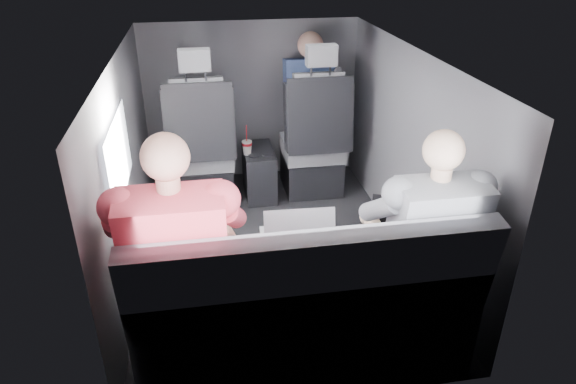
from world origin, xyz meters
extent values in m
plane|color=black|center=(0.00, 0.00, 0.00)|extent=(2.60, 2.60, 0.00)
plane|color=#B2B2AD|center=(0.00, 0.00, 1.35)|extent=(2.60, 2.60, 0.00)
cube|color=#56565B|center=(-0.90, 0.00, 0.68)|extent=(0.02, 2.60, 1.35)
cube|color=#56565B|center=(0.90, 0.00, 0.68)|extent=(0.02, 2.60, 1.35)
cube|color=#56565B|center=(0.00, 1.30, 0.68)|extent=(1.80, 0.02, 1.35)
cube|color=#56565B|center=(0.00, -1.30, 0.68)|extent=(1.80, 0.02, 1.35)
cube|color=white|center=(-0.88, -0.30, 0.90)|extent=(0.02, 0.75, 0.42)
cube|color=black|center=(0.45, 0.67, 0.80)|extent=(0.35, 0.11, 0.59)
cube|color=black|center=(-0.45, 0.92, 0.15)|extent=(0.46, 0.48, 0.30)
cube|color=#5C5C60|center=(-0.45, 0.90, 0.38)|extent=(0.48, 0.46, 0.14)
cube|color=#5C5C60|center=(-0.45, 0.70, 0.75)|extent=(0.38, 0.18, 0.61)
cube|color=black|center=(-0.67, 0.70, 0.72)|extent=(0.08, 0.21, 0.53)
cube|color=black|center=(-0.23, 0.70, 0.72)|extent=(0.08, 0.21, 0.53)
cube|color=black|center=(-0.45, 0.64, 0.74)|extent=(0.50, 0.11, 0.58)
cube|color=#5C5C60|center=(-0.45, 0.66, 1.19)|extent=(0.22, 0.10, 0.15)
cube|color=black|center=(0.45, 0.92, 0.15)|extent=(0.46, 0.48, 0.30)
cube|color=#5C5C60|center=(0.45, 0.90, 0.38)|extent=(0.48, 0.46, 0.14)
cube|color=#5C5C60|center=(0.45, 0.70, 0.75)|extent=(0.38, 0.18, 0.61)
cube|color=black|center=(0.23, 0.70, 0.72)|extent=(0.08, 0.21, 0.53)
cube|color=black|center=(0.67, 0.70, 0.72)|extent=(0.08, 0.21, 0.53)
cube|color=black|center=(0.45, 0.64, 0.74)|extent=(0.50, 0.11, 0.58)
cube|color=#5C5C60|center=(0.45, 0.66, 1.19)|extent=(0.22, 0.10, 0.15)
cube|color=black|center=(0.00, 0.88, 0.20)|extent=(0.24, 0.48, 0.40)
cylinder|color=black|center=(-0.05, 0.76, 0.41)|extent=(0.09, 0.09, 0.01)
cylinder|color=black|center=(0.06, 0.76, 0.41)|extent=(0.09, 0.09, 0.01)
cube|color=#5C5C60|center=(0.00, -1.02, 0.23)|extent=(1.60, 0.50, 0.45)
cube|color=#5C5C60|center=(0.00, -1.25, 0.68)|extent=(1.60, 0.17, 0.47)
cylinder|color=red|center=(-0.10, 0.80, 0.49)|extent=(0.08, 0.08, 0.02)
cylinder|color=white|center=(-0.10, 0.80, 0.51)|extent=(0.08, 0.08, 0.01)
cylinder|color=red|center=(-0.10, 0.80, 0.58)|extent=(0.01, 0.01, 0.13)
cube|color=white|center=(-0.62, -0.70, 0.59)|extent=(0.35, 0.25, 0.02)
cube|color=silver|center=(-0.62, -0.72, 0.60)|extent=(0.28, 0.14, 0.00)
cube|color=white|center=(-0.62, -0.63, 0.60)|extent=(0.10, 0.06, 0.00)
cube|color=white|center=(-0.62, -0.86, 0.72)|extent=(0.34, 0.08, 0.24)
cube|color=white|center=(-0.62, -0.85, 0.71)|extent=(0.30, 0.06, 0.20)
cube|color=silver|center=(0.00, -0.77, 0.59)|extent=(0.35, 0.25, 0.02)
cube|color=silver|center=(0.00, -0.79, 0.60)|extent=(0.28, 0.14, 0.00)
cube|color=silver|center=(0.00, -0.70, 0.60)|extent=(0.10, 0.06, 0.00)
cube|color=silver|center=(0.00, -0.92, 0.71)|extent=(0.34, 0.09, 0.23)
cube|color=white|center=(0.00, -0.92, 0.71)|extent=(0.30, 0.07, 0.19)
cube|color=black|center=(0.53, -0.71, 0.59)|extent=(0.36, 0.31, 0.02)
cube|color=black|center=(0.53, -0.73, 0.60)|extent=(0.28, 0.20, 0.00)
cube|color=black|center=(0.53, -0.65, 0.60)|extent=(0.10, 0.08, 0.00)
cube|color=black|center=(0.53, -0.84, 0.70)|extent=(0.31, 0.18, 0.20)
cube|color=white|center=(0.53, -0.84, 0.70)|extent=(0.27, 0.15, 0.17)
cube|color=#2E2D32|center=(-0.69, -0.90, 0.52)|extent=(0.16, 0.47, 0.14)
cube|color=#2E2D32|center=(-0.46, -0.90, 0.52)|extent=(0.16, 0.47, 0.14)
cube|color=#2E2D32|center=(-0.69, -0.65, 0.23)|extent=(0.14, 0.14, 0.45)
cube|color=#2E2D32|center=(-0.46, -0.65, 0.23)|extent=(0.14, 0.14, 0.45)
cube|color=#C8424A|center=(-0.57, -1.10, 0.78)|extent=(0.43, 0.29, 0.59)
sphere|color=tan|center=(-0.57, -1.07, 1.20)|extent=(0.19, 0.19, 0.19)
cylinder|color=tan|center=(-0.79, -0.82, 0.69)|extent=(0.12, 0.30, 0.13)
cylinder|color=tan|center=(-0.36, -0.82, 0.69)|extent=(0.12, 0.30, 0.13)
cube|color=navy|center=(0.48, -0.90, 0.52)|extent=(0.15, 0.44, 0.13)
cube|color=navy|center=(0.70, -0.90, 0.52)|extent=(0.15, 0.44, 0.13)
cube|color=navy|center=(0.48, -0.67, 0.23)|extent=(0.13, 0.13, 0.45)
cube|color=navy|center=(0.70, -0.67, 0.23)|extent=(0.13, 0.13, 0.45)
cube|color=slate|center=(0.59, -1.10, 0.76)|extent=(0.40, 0.27, 0.54)
sphere|color=beige|center=(0.59, -1.07, 1.15)|extent=(0.18, 0.18, 0.18)
cylinder|color=beige|center=(0.39, -0.82, 0.67)|extent=(0.11, 0.28, 0.12)
cylinder|color=beige|center=(0.79, -0.82, 0.67)|extent=(0.11, 0.28, 0.12)
cube|color=navy|center=(0.46, 1.08, 0.78)|extent=(0.41, 0.26, 0.60)
sphere|color=tan|center=(0.46, 1.10, 1.18)|extent=(0.21, 0.21, 0.21)
cube|color=navy|center=(0.46, 1.14, 0.49)|extent=(0.35, 0.41, 0.12)
camera|label=1|loc=(-0.41, -2.96, 1.99)|focal=32.00mm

